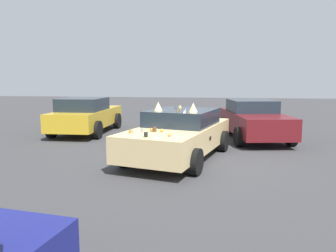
% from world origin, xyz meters
% --- Properties ---
extents(ground_plane, '(60.00, 60.00, 0.00)m').
position_xyz_m(ground_plane, '(0.00, 0.00, 0.00)').
color(ground_plane, '#38383A').
extents(art_car_decorated, '(4.72, 2.86, 1.58)m').
position_xyz_m(art_car_decorated, '(0.05, -0.01, 0.68)').
color(art_car_decorated, '#D8BC7F').
rests_on(art_car_decorated, ground).
extents(parked_sedan_near_left, '(4.31, 2.05, 1.44)m').
position_xyz_m(parked_sedan_near_left, '(3.76, 4.19, 0.73)').
color(parked_sedan_near_left, gold).
rests_on(parked_sedan_near_left, ground).
extents(parked_sedan_behind_left, '(4.42, 2.50, 1.42)m').
position_xyz_m(parked_sedan_behind_left, '(3.36, -2.37, 0.71)').
color(parked_sedan_behind_left, '#5B1419').
rests_on(parked_sedan_behind_left, ground).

